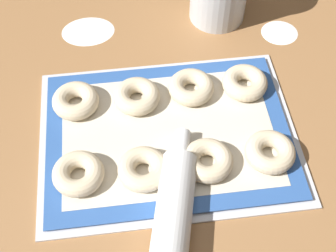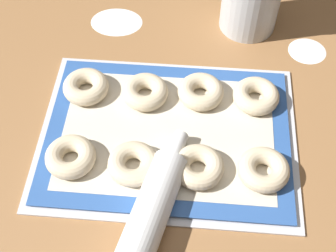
# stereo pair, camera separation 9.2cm
# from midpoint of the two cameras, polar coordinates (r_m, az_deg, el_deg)

# --- Properties ---
(ground_plane) EXTENTS (2.80, 2.80, 0.00)m
(ground_plane) POSITION_cam_midpoint_polar(r_m,az_deg,el_deg) (0.78, -2.69, -1.49)
(ground_plane) COLOR olive
(baking_tray) EXTENTS (0.43, 0.32, 0.01)m
(baking_tray) POSITION_cam_midpoint_polar(r_m,az_deg,el_deg) (0.78, -3.38, -1.19)
(baking_tray) COLOR silver
(baking_tray) RESTS_ON ground_plane
(baking_mat) EXTENTS (0.40, 0.30, 0.00)m
(baking_mat) POSITION_cam_midpoint_polar(r_m,az_deg,el_deg) (0.78, -3.40, -0.96)
(baking_mat) COLOR #2D569E
(baking_mat) RESTS_ON baking_tray
(bagel_front_far_left) EXTENTS (0.08, 0.08, 0.03)m
(bagel_front_far_left) POSITION_cam_midpoint_polar(r_m,az_deg,el_deg) (0.74, -14.46, -5.96)
(bagel_front_far_left) COLOR beige
(bagel_front_far_left) RESTS_ON baking_mat
(bagel_front_mid_left) EXTENTS (0.08, 0.08, 0.03)m
(bagel_front_mid_left) POSITION_cam_midpoint_polar(r_m,az_deg,el_deg) (0.72, -6.70, -5.56)
(bagel_front_mid_left) COLOR beige
(bagel_front_mid_left) RESTS_ON baking_mat
(bagel_front_mid_right) EXTENTS (0.08, 0.08, 0.03)m
(bagel_front_mid_right) POSITION_cam_midpoint_polar(r_m,az_deg,el_deg) (0.72, 1.24, -4.55)
(bagel_front_mid_right) COLOR beige
(bagel_front_mid_right) RESTS_ON baking_mat
(bagel_front_far_right) EXTENTS (0.08, 0.08, 0.03)m
(bagel_front_far_right) POSITION_cam_midpoint_polar(r_m,az_deg,el_deg) (0.74, 8.91, -3.46)
(bagel_front_far_right) COLOR beige
(bagel_front_far_right) RESTS_ON baking_mat
(bagel_back_far_left) EXTENTS (0.08, 0.08, 0.03)m
(bagel_back_far_left) POSITION_cam_midpoint_polar(r_m,az_deg,el_deg) (0.82, -14.40, 2.73)
(bagel_back_far_left) COLOR beige
(bagel_back_far_left) RESTS_ON baking_mat
(bagel_back_mid_left) EXTENTS (0.08, 0.08, 0.03)m
(bagel_back_mid_left) POSITION_cam_midpoint_polar(r_m,az_deg,el_deg) (0.81, -7.10, 3.35)
(bagel_back_mid_left) COLOR beige
(bagel_back_mid_left) RESTS_ON baking_mat
(bagel_back_mid_right) EXTENTS (0.08, 0.08, 0.03)m
(bagel_back_mid_right) POSITION_cam_midpoint_polar(r_m,az_deg,el_deg) (0.81, -0.40, 4.48)
(bagel_back_mid_right) COLOR beige
(bagel_back_mid_right) RESTS_ON baking_mat
(bagel_back_far_right) EXTENTS (0.08, 0.08, 0.03)m
(bagel_back_far_right) POSITION_cam_midpoint_polar(r_m,az_deg,el_deg) (0.82, 6.20, 5.00)
(bagel_back_far_right) COLOR beige
(bagel_back_far_right) RESTS_ON baking_mat
(flour_patch_near) EXTENTS (0.10, 0.08, 0.00)m
(flour_patch_near) POSITION_cam_midpoint_polar(r_m,az_deg,el_deg) (0.97, -12.48, 11.06)
(flour_patch_near) COLOR white
(flour_patch_near) RESTS_ON ground_plane
(flour_patch_far) EXTENTS (0.07, 0.07, 0.00)m
(flour_patch_far) POSITION_cam_midpoint_polar(r_m,az_deg,el_deg) (0.96, 10.77, 10.98)
(flour_patch_far) COLOR white
(flour_patch_far) RESTS_ON ground_plane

